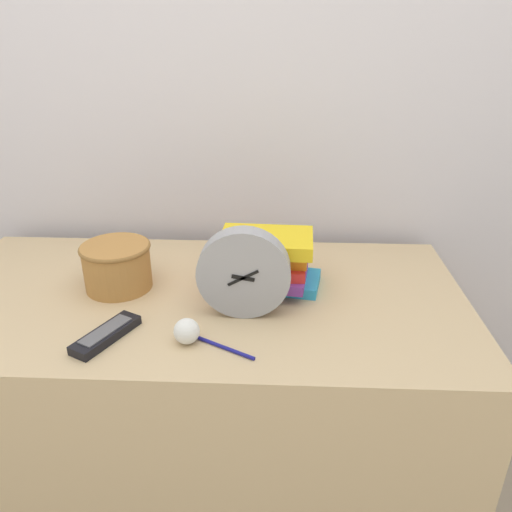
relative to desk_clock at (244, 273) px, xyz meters
The scene contains 8 objects.
wall_back 0.64m from the desk_clock, 104.07° to the left, with size 6.00×0.04×2.40m.
desk 0.49m from the desk_clock, 144.65° to the left, with size 1.34×0.68×0.72m.
desk_clock is the anchor object (origin of this frame).
book_stack 0.15m from the desk_clock, 68.39° to the left, with size 0.26×0.20×0.15m.
basket 0.35m from the desk_clock, 160.54° to the left, with size 0.18×0.18×0.12m.
tv_remote 0.33m from the desk_clock, 158.46° to the right, with size 0.12×0.17×0.02m.
crumpled_paper_ball 0.18m from the desk_clock, 133.58° to the right, with size 0.06×0.06×0.06m.
pen 0.18m from the desk_clock, 103.95° to the right, with size 0.14×0.08×0.01m.
Camera 1 is at (0.20, -0.75, 1.34)m, focal length 35.00 mm.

